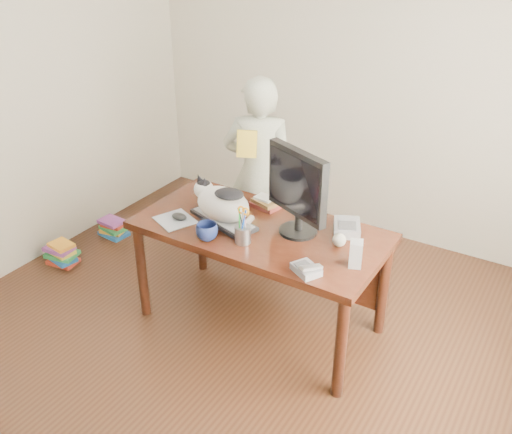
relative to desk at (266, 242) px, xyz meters
The scene contains 18 objects.
room 1.01m from the desk, 90.00° to the right, with size 4.50×4.50×4.50m.
desk is the anchor object (origin of this frame).
keyboard 0.32m from the desk, 151.52° to the right, with size 0.52×0.32×0.03m.
cat 0.41m from the desk, 153.38° to the right, with size 0.48×0.33×0.27m.
monitor 0.51m from the desk, ahead, with size 0.47×0.31×0.55m.
pen_cup 0.36m from the desk, 88.93° to the right, with size 0.11×0.11×0.25m.
mousepad 0.61m from the desk, 151.25° to the right, with size 0.31×0.29×0.01m.
mouse 0.59m from the desk, 152.05° to the right, with size 0.13×0.11×0.04m.
coffee_mug 0.47m from the desk, 118.32° to the right, with size 0.13×0.13×0.11m, color #0D1537.
phone 0.64m from the desk, 38.08° to the right, with size 0.20×0.18×0.07m.
speaker 0.74m from the desk, 14.16° to the right, with size 0.09×0.10×0.16m.
baseball 0.55m from the desk, ahead, with size 0.08×0.08×0.08m.
book_stack 0.29m from the desk, 121.79° to the left, with size 0.22×0.18×0.07m.
calculator 0.55m from the desk, 18.42° to the left, with size 0.23×0.26×0.07m.
person 0.79m from the desk, 124.90° to the left, with size 0.55×0.36×1.51m, color silver.
held_book 0.78m from the desk, 133.62° to the left, with size 0.16×0.13×0.20m.
book_pile_a 1.85m from the desk, behind, with size 0.27×0.22×0.18m.
book_pile_b 1.82m from the desk, behind, with size 0.26×0.20×0.15m.
Camera 1 is at (1.63, -2.10, 2.53)m, focal length 40.00 mm.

